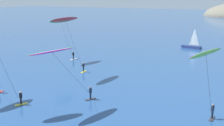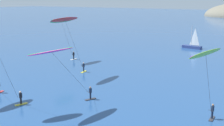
% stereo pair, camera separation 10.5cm
% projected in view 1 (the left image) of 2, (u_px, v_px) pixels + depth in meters
% --- Properties ---
extents(sailboat_near, '(5.97, 2.06, 5.70)m').
position_uv_depth(sailboat_near, '(190.00, 46.00, 71.34)').
color(sailboat_near, navy).
rests_on(sailboat_near, ground).
extents(kitesurfer_magenta, '(2.76, 9.38, 7.28)m').
position_uv_depth(kitesurfer_magenta, '(55.00, 56.00, 30.27)').
color(kitesurfer_magenta, '#2D2D33').
rests_on(kitesurfer_magenta, ground).
extents(kitesurfer_green, '(2.33, 6.43, 8.61)m').
position_uv_depth(kitesurfer_green, '(62.00, 24.00, 54.76)').
color(kitesurfer_green, silver).
rests_on(kitesurfer_green, ground).
extents(kitesurfer_red, '(1.43, 8.15, 9.76)m').
position_uv_depth(kitesurfer_red, '(66.00, 24.00, 43.45)').
color(kitesurfer_red, yellow).
rests_on(kitesurfer_red, ground).
extents(kitesurfer_lime, '(2.62, 6.10, 7.95)m').
position_uv_depth(kitesurfer_lime, '(207.00, 59.00, 26.77)').
color(kitesurfer_lime, '#2D2D33').
rests_on(kitesurfer_lime, ground).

